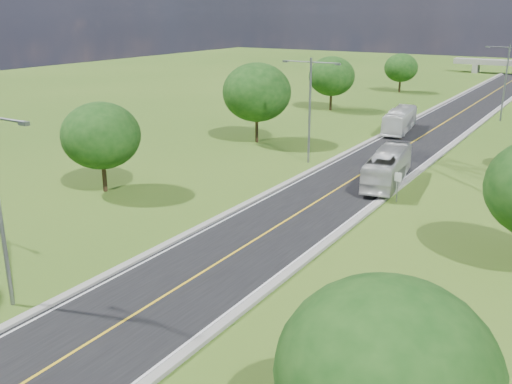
% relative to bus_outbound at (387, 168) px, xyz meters
% --- Properties ---
extents(ground, '(260.00, 260.00, 0.00)m').
position_rel_bus_outbound_xyz_m(ground, '(-2.96, 17.97, -1.49)').
color(ground, '#355919').
rests_on(ground, ground).
extents(road, '(8.00, 150.00, 0.06)m').
position_rel_bus_outbound_xyz_m(road, '(-2.96, 23.97, -1.46)').
color(road, black).
rests_on(road, ground).
extents(curb_left, '(0.50, 150.00, 0.22)m').
position_rel_bus_outbound_xyz_m(curb_left, '(-7.21, 23.97, -1.38)').
color(curb_left, gray).
rests_on(curb_left, ground).
extents(curb_right, '(0.50, 150.00, 0.22)m').
position_rel_bus_outbound_xyz_m(curb_right, '(1.29, 23.97, -1.38)').
color(curb_right, gray).
rests_on(curb_right, ground).
extents(speed_limit_sign, '(0.55, 0.09, 2.40)m').
position_rel_bus_outbound_xyz_m(speed_limit_sign, '(2.24, -4.04, 0.11)').
color(speed_limit_sign, slate).
rests_on(speed_limit_sign, ground).
extents(streetlight_mid_left, '(5.90, 0.25, 10.00)m').
position_rel_bus_outbound_xyz_m(streetlight_mid_left, '(-8.96, 2.97, 4.46)').
color(streetlight_mid_left, slate).
rests_on(streetlight_mid_left, ground).
extents(streetlight_far_right, '(5.90, 0.25, 10.00)m').
position_rel_bus_outbound_xyz_m(streetlight_far_right, '(3.04, 35.97, 4.46)').
color(streetlight_far_right, slate).
rests_on(streetlight_far_right, ground).
extents(tree_lb, '(6.30, 6.30, 7.33)m').
position_rel_bus_outbound_xyz_m(tree_lb, '(-18.96, -14.03, 3.16)').
color(tree_lb, black).
rests_on(tree_lb, ground).
extents(tree_lc, '(7.56, 7.56, 8.79)m').
position_rel_bus_outbound_xyz_m(tree_lc, '(-17.96, 7.97, 4.09)').
color(tree_lc, black).
rests_on(tree_lc, ground).
extents(tree_ld, '(6.72, 6.72, 7.82)m').
position_rel_bus_outbound_xyz_m(tree_ld, '(-19.96, 31.97, 3.47)').
color(tree_ld, black).
rests_on(tree_ld, ground).
extents(tree_le, '(5.88, 5.88, 6.84)m').
position_rel_bus_outbound_xyz_m(tree_le, '(-17.46, 55.97, 2.85)').
color(tree_le, black).
rests_on(tree_le, ground).
extents(tree_ra, '(6.30, 6.30, 7.33)m').
position_rel_bus_outbound_xyz_m(tree_ra, '(11.04, -32.03, 3.16)').
color(tree_ra, black).
rests_on(tree_ra, ground).
extents(bus_outbound, '(3.92, 10.48, 2.85)m').
position_rel_bus_outbound_xyz_m(bus_outbound, '(0.00, 0.00, 0.00)').
color(bus_outbound, beige).
rests_on(bus_outbound, road).
extents(bus_inbound, '(3.64, 10.26, 2.80)m').
position_rel_bus_outbound_xyz_m(bus_inbound, '(-6.16, 21.83, -0.03)').
color(bus_inbound, white).
rests_on(bus_inbound, road).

